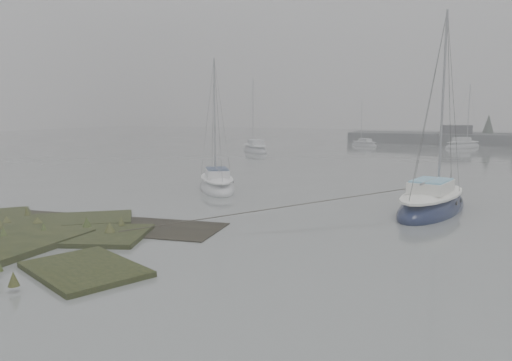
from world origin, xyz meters
name	(u,v)px	position (x,y,z in m)	size (l,w,h in m)	color
ground	(327,164)	(0.00, 30.00, 0.00)	(160.00, 160.00, 0.00)	slate
sailboat_main	(432,205)	(9.17, 11.99, 0.30)	(3.75, 7.12, 9.58)	#121A38
sailboat_white	(217,185)	(-2.57, 14.09, 0.25)	(4.65, 5.81, 8.04)	silver
sailboat_far_a	(255,149)	(-10.26, 39.05, 0.26)	(5.29, 5.97, 8.52)	#ABAFB5
sailboat_far_b	(463,146)	(10.83, 53.96, 0.25)	(5.05, 5.72, 8.15)	silver
sailboat_far_c	(364,144)	(-0.79, 52.67, 0.19)	(4.30, 3.79, 6.13)	#B4B8BE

